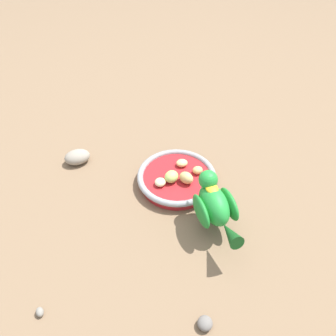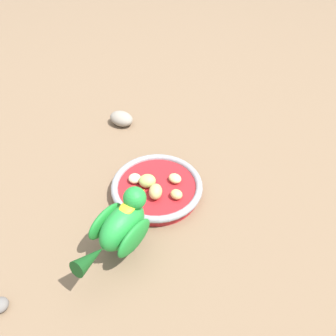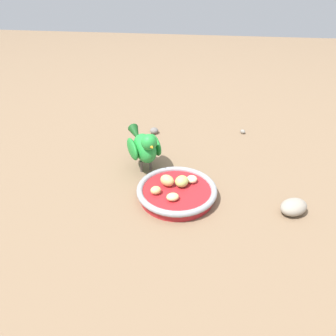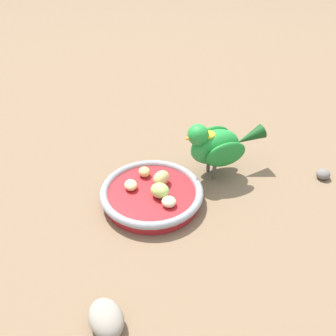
# 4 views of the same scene
# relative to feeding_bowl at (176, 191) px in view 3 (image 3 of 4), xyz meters

# --- Properties ---
(ground_plane) EXTENTS (4.00, 4.00, 0.00)m
(ground_plane) POSITION_rel_feeding_bowl_xyz_m (0.00, 0.00, -0.02)
(ground_plane) COLOR #7A6047
(feeding_bowl) EXTENTS (0.19, 0.19, 0.03)m
(feeding_bowl) POSITION_rel_feeding_bowl_xyz_m (0.00, 0.00, 0.00)
(feeding_bowl) COLOR #AD1E23
(feeding_bowl) RESTS_ON ground_plane
(apple_piece_0) EXTENTS (0.05, 0.04, 0.03)m
(apple_piece_0) POSITION_rel_feeding_bowl_xyz_m (-0.01, 0.01, 0.02)
(apple_piece_0) COLOR #B2CC66
(apple_piece_0) RESTS_ON feeding_bowl
(apple_piece_1) EXTENTS (0.03, 0.03, 0.02)m
(apple_piece_1) POSITION_rel_feeding_bowl_xyz_m (0.02, -0.05, 0.02)
(apple_piece_1) COLOR tan
(apple_piece_1) RESTS_ON feeding_bowl
(apple_piece_2) EXTENTS (0.03, 0.04, 0.02)m
(apple_piece_2) POSITION_rel_feeding_bowl_xyz_m (0.04, -0.00, 0.01)
(apple_piece_2) COLOR #E5C67F
(apple_piece_2) RESTS_ON feeding_bowl
(apple_piece_3) EXTENTS (0.04, 0.04, 0.02)m
(apple_piece_3) POSITION_rel_feeding_bowl_xyz_m (-0.03, 0.03, 0.02)
(apple_piece_3) COLOR beige
(apple_piece_3) RESTS_ON feeding_bowl
(apple_piece_4) EXTENTS (0.04, 0.04, 0.03)m
(apple_piece_4) POSITION_rel_feeding_bowl_xyz_m (-0.01, -0.02, 0.02)
(apple_piece_4) COLOR tan
(apple_piece_4) RESTS_ON feeding_bowl
(parrot) EXTENTS (0.17, 0.12, 0.12)m
(parrot) POSITION_rel_feeding_bowl_xyz_m (-0.11, -0.10, 0.06)
(parrot) COLOR #59544C
(parrot) RESTS_ON ground_plane
(rock_large) EXTENTS (0.07, 0.08, 0.04)m
(rock_large) POSITION_rel_feeding_bowl_xyz_m (0.03, 0.27, 0.00)
(rock_large) COLOR gray
(rock_large) RESTS_ON ground_plane
(pebble_0) EXTENTS (0.02, 0.02, 0.01)m
(pebble_0) POSITION_rel_feeding_bowl_xyz_m (-0.37, 0.18, -0.01)
(pebble_0) COLOR gray
(pebble_0) RESTS_ON ground_plane
(pebble_1) EXTENTS (0.03, 0.03, 0.02)m
(pebble_1) POSITION_rel_feeding_bowl_xyz_m (-0.33, -0.11, -0.01)
(pebble_1) COLOR slate
(pebble_1) RESTS_ON ground_plane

